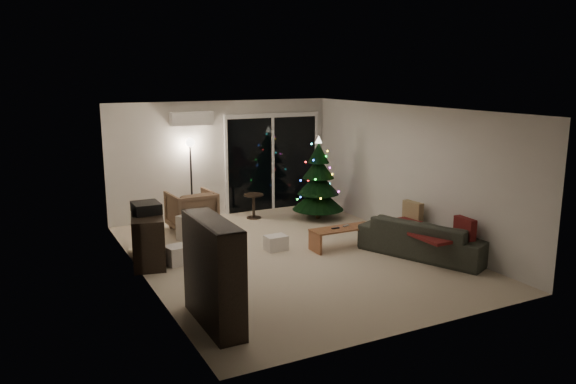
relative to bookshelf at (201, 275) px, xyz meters
name	(u,v)px	position (x,y,z in m)	size (l,w,h in m)	color
room	(276,181)	(2.71, 3.45, 0.34)	(6.50, 7.51, 2.60)	beige
bookshelf	(201,275)	(0.00, 0.00, 0.00)	(0.34, 1.35, 1.35)	black
media_cabinet	(148,237)	(0.00, 2.77, -0.26)	(0.50, 1.32, 0.83)	black
stereo	(146,208)	(0.00, 2.77, 0.24)	(0.42, 0.50, 0.18)	black
armchair	(192,211)	(1.23, 4.28, -0.27)	(0.85, 0.88, 0.80)	brown
ottoman	(196,228)	(1.08, 3.59, -0.44)	(0.52, 0.52, 0.47)	beige
cardboard_box_a	(179,254)	(0.42, 2.42, -0.52)	(0.43, 0.33, 0.31)	white
cardboard_box_b	(276,243)	(2.15, 2.35, -0.54)	(0.37, 0.28, 0.26)	white
side_table	(254,206)	(2.70, 4.58, -0.41)	(0.42, 0.42, 0.53)	black
floor_lamp	(191,181)	(1.48, 5.03, 0.17)	(0.27, 0.27, 1.69)	black
sofa	(425,237)	(4.30, 0.91, -0.35)	(2.19, 0.86, 0.64)	#373934
sofa_throw	(421,230)	(4.20, 0.91, -0.21)	(0.68, 1.58, 0.05)	maroon
cushion_a	(413,213)	(4.55, 1.56, -0.10)	(0.13, 0.42, 0.42)	tan
cushion_b	(465,230)	(4.55, 0.26, -0.10)	(0.13, 0.42, 0.42)	maroon
coffee_table	(342,238)	(3.27, 1.91, -0.49)	(1.19, 0.42, 0.38)	#9B5A39
remote_a	(336,228)	(3.12, 1.91, -0.29)	(0.15, 0.04, 0.02)	black
remote_b	(346,226)	(3.37, 1.96, -0.29)	(0.14, 0.04, 0.02)	slate
christmas_tree	(318,178)	(3.93, 3.93, 0.22)	(1.11, 1.11, 1.79)	black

